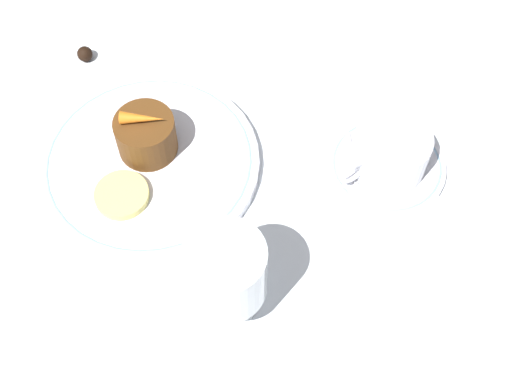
{
  "coord_description": "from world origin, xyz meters",
  "views": [
    {
      "loc": [
        0.15,
        0.4,
        0.7
      ],
      "look_at": [
        -0.06,
        0.07,
        0.04
      ],
      "focal_mm": 50.0,
      "sensor_mm": 36.0,
      "label": 1
    }
  ],
  "objects": [
    {
      "name": "ground_plane",
      "position": [
        0.0,
        0.0,
        0.0
      ],
      "size": [
        3.0,
        3.0,
        0.0
      ],
      "primitive_type": "plane",
      "color": "white"
    },
    {
      "name": "dinner_plate",
      "position": [
        0.01,
        -0.05,
        0.01
      ],
      "size": [
        0.25,
        0.25,
        0.01
      ],
      "color": "white",
      "rests_on": "ground_plane"
    },
    {
      "name": "saucer",
      "position": [
        -0.22,
        0.1,
        0.01
      ],
      "size": [
        0.14,
        0.14,
        0.01
      ],
      "color": "white",
      "rests_on": "ground_plane"
    },
    {
      "name": "coffee_cup",
      "position": [
        -0.22,
        0.11,
        0.04
      ],
      "size": [
        0.11,
        0.09,
        0.06
      ],
      "color": "white",
      "rests_on": "saucer"
    },
    {
      "name": "spoon",
      "position": [
        -0.18,
        0.1,
        0.01
      ],
      "size": [
        0.06,
        0.09,
        0.0
      ],
      "color": "silver",
      "rests_on": "saucer"
    },
    {
      "name": "wine_glass",
      "position": [
        0.02,
        0.15,
        0.08
      ],
      "size": [
        0.08,
        0.08,
        0.12
      ],
      "color": "silver",
      "rests_on": "ground_plane"
    },
    {
      "name": "fork",
      "position": [
        -0.18,
        -0.05,
        0.0
      ],
      "size": [
        0.05,
        0.17,
        0.01
      ],
      "color": "silver",
      "rests_on": "ground_plane"
    },
    {
      "name": "dessert_cake",
      "position": [
        0.0,
        -0.06,
        0.04
      ],
      "size": [
        0.07,
        0.07,
        0.05
      ],
      "color": "#563314",
      "rests_on": "dinner_plate"
    },
    {
      "name": "carrot_garnish",
      "position": [
        0.0,
        -0.06,
        0.07
      ],
      "size": [
        0.05,
        0.04,
        0.01
      ],
      "color": "orange",
      "rests_on": "dessert_cake"
    },
    {
      "name": "pineapple_slice",
      "position": [
        0.06,
        -0.02,
        0.02
      ],
      "size": [
        0.06,
        0.06,
        0.01
      ],
      "color": "#EFE075",
      "rests_on": "dinner_plate"
    },
    {
      "name": "chocolate_truffle",
      "position": [
        0.0,
        -0.24,
        0.01
      ],
      "size": [
        0.02,
        0.02,
        0.02
      ],
      "color": "black",
      "rests_on": "ground_plane"
    }
  ]
}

